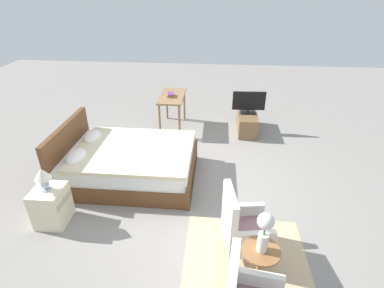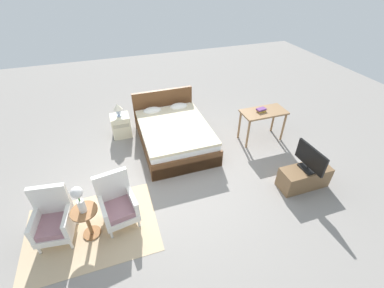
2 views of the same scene
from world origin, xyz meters
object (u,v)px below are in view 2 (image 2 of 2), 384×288
object	(u,v)px
flower_vase	(78,197)
armchair_by_window_right	(118,204)
tv_flatscreen	(310,159)
armchair_by_window_left	(54,219)
vanity_desk	(263,116)
bed	(174,133)
side_table	(87,220)
nightstand	(121,126)
tv_stand	(304,177)
book_stack	(261,110)
table_lamp	(118,108)

from	to	relation	value
flower_vase	armchair_by_window_right	bearing A→B (deg)	16.90
tv_flatscreen	armchair_by_window_left	bearing A→B (deg)	175.98
armchair_by_window_left	vanity_desk	distance (m)	4.65
bed	side_table	world-z (taller)	bed
bed	armchair_by_window_right	size ratio (longest dim) A/B	2.32
bed	nightstand	world-z (taller)	bed
bed	vanity_desk	size ratio (longest dim) A/B	2.05
bed	nightstand	bearing A→B (deg)	146.20
bed	flower_vase	size ratio (longest dim) A/B	4.47
nightstand	tv_stand	world-z (taller)	nightstand
armchair_by_window_right	book_stack	distance (m)	3.70
armchair_by_window_right	tv_stand	world-z (taller)	armchair_by_window_right
bed	armchair_by_window_left	world-z (taller)	bed
armchair_by_window_right	vanity_desk	xyz separation A→B (m)	(3.48, 1.35, 0.27)
table_lamp	book_stack	world-z (taller)	table_lamp
tv_flatscreen	vanity_desk	size ratio (longest dim) A/B	0.67
armchair_by_window_left	table_lamp	world-z (taller)	armchair_by_window_left
armchair_by_window_right	armchair_by_window_left	bearing A→B (deg)	179.98
side_table	tv_flatscreen	bearing A→B (deg)	-2.39
armchair_by_window_right	side_table	world-z (taller)	armchair_by_window_right
side_table	vanity_desk	world-z (taller)	vanity_desk
side_table	flower_vase	world-z (taller)	flower_vase
tv_flatscreen	side_table	bearing A→B (deg)	177.61
armchair_by_window_right	book_stack	world-z (taller)	armchair_by_window_right
side_table	tv_stand	distance (m)	3.94
side_table	nightstand	bearing A→B (deg)	73.85
armchair_by_window_left	flower_vase	world-z (taller)	flower_vase
flower_vase	book_stack	bearing A→B (deg)	21.38
armchair_by_window_left	side_table	distance (m)	0.51
nightstand	vanity_desk	size ratio (longest dim) A/B	0.53
vanity_desk	book_stack	size ratio (longest dim) A/B	4.52
armchair_by_window_left	tv_flatscreen	size ratio (longest dim) A/B	1.32
vanity_desk	nightstand	bearing A→B (deg)	158.93
armchair_by_window_left	side_table	bearing A→B (deg)	-16.87
tv_flatscreen	nightstand	bearing A→B (deg)	137.45
nightstand	vanity_desk	world-z (taller)	vanity_desk
tv_stand	armchair_by_window_right	bearing A→B (deg)	174.85
tv_flatscreen	armchair_by_window_right	bearing A→B (deg)	174.86
armchair_by_window_left	tv_stand	xyz separation A→B (m)	(4.41, -0.31, -0.17)
tv_stand	flower_vase	bearing A→B (deg)	177.61
side_table	tv_flatscreen	size ratio (longest dim) A/B	0.82
armchair_by_window_right	tv_stand	bearing A→B (deg)	-5.15
armchair_by_window_left	nightstand	bearing A→B (deg)	63.73
armchair_by_window_left	armchair_by_window_right	distance (m)	0.97
tv_stand	book_stack	distance (m)	1.79
table_lamp	tv_flatscreen	distance (m)	4.27
vanity_desk	book_stack	world-z (taller)	book_stack
bed	vanity_desk	distance (m)	2.12
armchair_by_window_right	tv_stand	xyz separation A→B (m)	(3.45, -0.31, -0.17)
table_lamp	armchair_by_window_right	bearing A→B (deg)	-96.78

